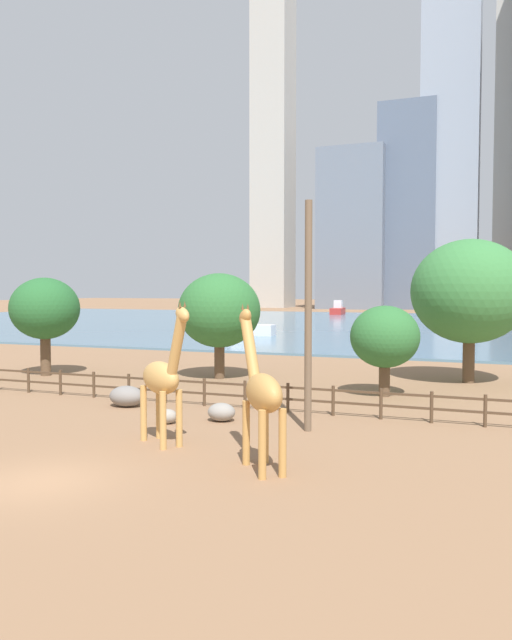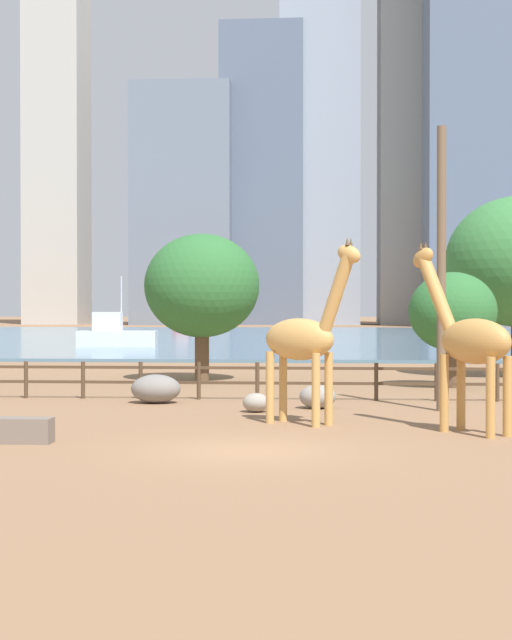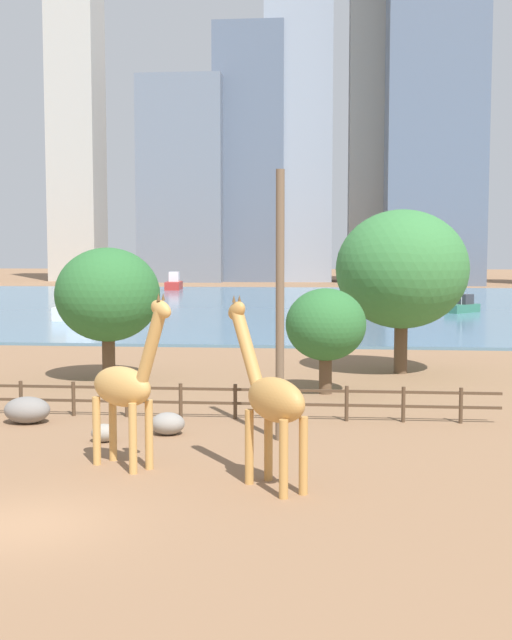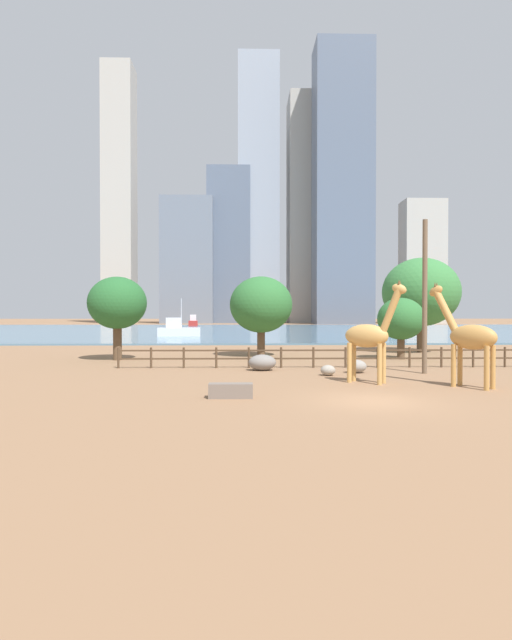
{
  "view_description": "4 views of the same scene",
  "coord_description": "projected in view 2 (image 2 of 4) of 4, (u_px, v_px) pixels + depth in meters",
  "views": [
    {
      "loc": [
        11.97,
        -13.99,
        5.49
      ],
      "look_at": [
        -0.13,
        17.21,
        3.78
      ],
      "focal_mm": 35.0,
      "sensor_mm": 36.0,
      "label": 1
    },
    {
      "loc": [
        1.83,
        -21.82,
        3.24
      ],
      "look_at": [
        -2.2,
        31.05,
        2.5
      ],
      "focal_mm": 55.0,
      "sensor_mm": 36.0,
      "label": 2
    },
    {
      "loc": [
        6.89,
        -17.08,
        6.16
      ],
      "look_at": [
        2.76,
        27.07,
        2.41
      ],
      "focal_mm": 45.0,
      "sensor_mm": 36.0,
      "label": 3
    },
    {
      "loc": [
        -5.11,
        -19.45,
        3.48
      ],
      "look_at": [
        -3.89,
        30.5,
        2.77
      ],
      "focal_mm": 28.0,
      "sensor_mm": 36.0,
      "label": 4
    }
  ],
  "objects": [
    {
      "name": "skyline_tower_short",
      "position": [
        320.0,
        69.0,
        176.74
      ],
      "size": [
        14.1,
        14.23,
        92.11
      ],
      "primitive_type": "cube",
      "color": "#939EAD",
      "rests_on": "ground"
    },
    {
      "name": "skyline_block_right",
      "position": [
        263.0,
        177.0,
        177.4
      ],
      "size": [
        14.73,
        14.67,
        53.23
      ],
      "primitive_type": "cube",
      "color": "slate",
      "rests_on": "ground"
    },
    {
      "name": "skyline_block_left",
      "position": [
        404.0,
        105.0,
        174.97
      ],
      "size": [
        8.84,
        15.57,
        78.54
      ],
      "primitive_type": "cube",
      "color": "#ADA89E",
      "rests_on": "ground"
    },
    {
      "name": "giraffe_tall",
      "position": [
        470.0,
        341.0,
        24.97
      ],
      "size": [
        2.64,
        3.03,
        5.0
      ],
      "rotation": [
        0.0,
        0.0,
        2.26
      ],
      "color": "#C18C47",
      "rests_on": "ground"
    },
    {
      "name": "harbor_water",
      "position": [
        312.0,
        337.0,
        98.7
      ],
      "size": [
        180.0,
        86.0,
        0.2
      ],
      "primitive_type": "cube",
      "color": "slate",
      "rests_on": "ground"
    },
    {
      "name": "skyline_tower_glass",
      "position": [
        482.0,
        53.0,
        156.67
      ],
      "size": [
        17.92,
        12.79,
        87.81
      ],
      "primitive_type": "cube",
      "color": "slate",
      "rests_on": "ground"
    },
    {
      "name": "boat_barge",
      "position": [
        115.0,
        335.0,
        74.05
      ],
      "size": [
        6.07,
        2.56,
        5.34
      ],
      "rotation": [
        0.0,
        0.0,
        0.07
      ],
      "color": "silver",
      "rests_on": "harbor_water"
    },
    {
      "name": "tree_right_tall",
      "position": [
        202.0,
        286.0,
        42.44
      ],
      "size": [
        5.0,
        5.0,
        6.39
      ],
      "color": "brown",
      "rests_on": "ground"
    },
    {
      "name": "skyline_tower_needle",
      "position": [
        57.0,
        81.0,
        178.72
      ],
      "size": [
        10.21,
        10.63,
        88.69
      ],
      "primitive_type": "cube",
      "color": "#B7B2A8",
      "rests_on": "ground"
    },
    {
      "name": "feeding_trough",
      "position": [
        14.0,
        430.0,
        23.22
      ],
      "size": [
        1.8,
        0.6,
        0.6
      ],
      "primitive_type": "cube",
      "color": "#72665B",
      "rests_on": "ground"
    },
    {
      "name": "boulder_by_pole",
      "position": [
        156.0,
        389.0,
        32.76
      ],
      "size": [
        1.67,
        1.28,
        0.96
      ],
      "primitive_type": "ellipsoid",
      "color": "gray",
      "rests_on": "ground"
    },
    {
      "name": "boulder_small",
      "position": [
        256.0,
        403.0,
        29.99
      ],
      "size": [
        0.82,
        0.78,
        0.58
      ],
      "primitive_type": "ellipsoid",
      "color": "gray",
      "rests_on": "ground"
    },
    {
      "name": "ground_plane",
      "position": [
        313.0,
        338.0,
        101.7
      ],
      "size": [
        400.0,
        400.0,
        0.0
      ],
      "primitive_type": "plane",
      "color": "#8C6647"
    },
    {
      "name": "tree_left_small",
      "position": [
        453.0,
        312.0,
        38.99
      ],
      "size": [
        3.5,
        3.5,
        4.61
      ],
      "color": "brown",
      "rests_on": "ground"
    },
    {
      "name": "utility_pole",
      "position": [
        441.0,
        269.0,
        30.29
      ],
      "size": [
        0.28,
        0.28,
        8.82
      ],
      "primitive_type": "cylinder",
      "color": "brown",
      "rests_on": "ground"
    },
    {
      "name": "boat_ferry",
      "position": [
        182.0,
        322.0,
        132.73
      ],
      "size": [
        2.9,
        6.61,
        2.83
      ],
      "rotation": [
        0.0,
        0.0,
        4.81
      ],
      "color": "#B22D28",
      "rests_on": "harbor_water"
    },
    {
      "name": "boulder_near_fence",
      "position": [
        318.0,
        397.0,
        31.04
      ],
      "size": [
        1.16,
        1.01,
        0.75
      ],
      "primitive_type": "ellipsoid",
      "color": "gray",
      "rests_on": "ground"
    },
    {
      "name": "skyline_block_central",
      "position": [
        184.0,
        206.0,
        173.22
      ],
      "size": [
        17.51,
        12.06,
        42.11
      ],
      "primitive_type": "cube",
      "color": "slate",
      "rests_on": "ground"
    },
    {
      "name": "giraffe_companion",
      "position": [
        304.0,
        339.0,
        26.8
      ],
      "size": [
        2.96,
        2.25,
        5.07
      ],
      "rotation": [
        0.0,
        0.0,
        5.7
      ],
      "color": "tan",
      "rests_on": "ground"
    },
    {
      "name": "enclosure_fence",
      "position": [
        269.0,
        378.0,
        33.91
      ],
      "size": [
        26.12,
        0.14,
        1.3
      ],
      "color": "#4C3826",
      "rests_on": "ground"
    }
  ]
}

